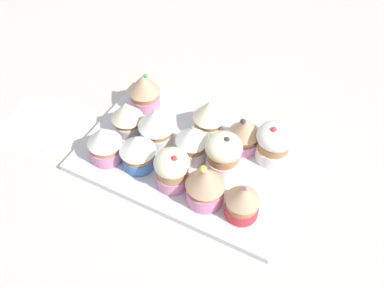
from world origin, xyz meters
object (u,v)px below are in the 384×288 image
baking_tray (192,157)px  cupcake_1 (138,150)px  cupcake_2 (175,170)px  cupcake_8 (224,151)px  cupcake_3 (205,184)px  cupcake_6 (158,124)px  cupcake_11 (245,133)px  cupcake_4 (243,200)px  cupcake_0 (105,143)px  cupcake_9 (144,90)px  cupcake_12 (274,142)px  cupcake_10 (211,117)px  cupcake_7 (195,141)px  cupcake_5 (126,118)px  napkin (43,125)px

baking_tray → cupcake_1: (-7.19, -6.17, 4.41)cm
cupcake_1 → cupcake_2: (7.65, -0.86, 0.16)cm
cupcake_8 → cupcake_3: bearing=-88.1°
cupcake_6 → cupcake_11: (14.34, 5.69, -0.67)cm
baking_tray → cupcake_4: bearing=-29.6°
cupcake_0 → cupcake_6: cupcake_6 is taller
cupcake_4 → cupcake_9: cupcake_9 is taller
cupcake_3 → cupcake_12: cupcake_3 is taller
cupcake_0 → cupcake_2: bearing=0.9°
cupcake_10 → cupcake_7: bearing=-88.4°
cupcake_3 → cupcake_4: cupcake_3 is taller
baking_tray → cupcake_12: (12.74, 6.15, 4.54)cm
cupcake_0 → cupcake_12: size_ratio=0.93×
cupcake_3 → cupcake_7: (-5.73, 7.61, -0.36)cm
cupcake_2 → cupcake_6: bearing=135.4°
cupcake_0 → cupcake_9: (-0.82, 14.39, 0.28)cm
cupcake_1 → cupcake_5: (-6.11, 5.72, -0.22)cm
cupcake_4 → cupcake_0: bearing=-179.8°
cupcake_2 → cupcake_7: size_ratio=1.06×
cupcake_0 → cupcake_7: bearing=28.7°
cupcake_4 → cupcake_6: (-19.65, 7.54, 0.71)cm
cupcake_9 → cupcake_10: cupcake_9 is taller
cupcake_7 → cupcake_12: size_ratio=0.95×
cupcake_8 → cupcake_12: same height
cupcake_9 → cupcake_11: 21.30cm
cupcake_8 → cupcake_11: cupcake_8 is taller
cupcake_1 → cupcake_11: (14.48, 12.25, -0.23)cm
cupcake_9 → cupcake_12: bearing=-2.1°
cupcake_11 → cupcake_12: bearing=0.7°
cupcake_6 → cupcake_7: cupcake_6 is taller
cupcake_0 → cupcake_4: 25.75cm
cupcake_0 → cupcake_1: bearing=10.2°
cupcake_5 → baking_tray: bearing=1.9°
cupcake_8 → napkin: size_ratio=0.53×
cupcake_1 → cupcake_4: bearing=-2.9°
cupcake_1 → cupcake_12: (19.93, 12.31, 0.13)cm
cupcake_4 → cupcake_10: same height
cupcake_6 → cupcake_8: size_ratio=1.03×
cupcake_0 → cupcake_6: (6.11, 7.63, 0.55)cm
cupcake_0 → cupcake_8: (19.14, 7.67, 0.20)cm
cupcake_12 → cupcake_8: bearing=-139.8°
napkin → cupcake_12: bearing=15.9°
cupcake_4 → cupcake_12: (0.15, 13.30, 0.39)cm
baking_tray → cupcake_9: (-13.99, 7.15, 4.60)cm
cupcake_11 → cupcake_12: size_ratio=0.92×
cupcake_8 → cupcake_9: (-19.96, 6.72, 0.09)cm
cupcake_3 → cupcake_7: 9.54cm
cupcake_9 → cupcake_11: size_ratio=1.09×
cupcake_5 → cupcake_8: cupcake_8 is taller
baking_tray → cupcake_6: (-7.06, 0.39, 4.86)cm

